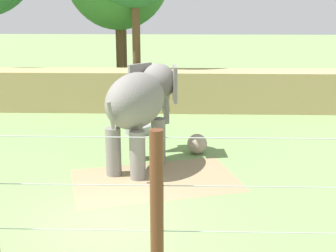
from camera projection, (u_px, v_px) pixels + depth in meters
The scene contains 7 objects.
ground_plane at pixel (107, 218), 12.16m from camera, with size 120.00×120.00×0.00m, color #759956.
dirt_patch at pixel (156, 180), 14.67m from camera, with size 5.15×3.18×0.01m, color #937F5B.
embankment_wall at pixel (144, 90), 23.49m from camera, with size 36.00×1.80×2.03m, color tan.
elephant at pixel (140, 103), 15.40m from camera, with size 2.71×4.26×3.33m.
enrichment_ball at pixel (197, 144), 17.07m from camera, with size 0.74×0.74×0.74m, color gray.
cable_fence at pixel (74, 219), 8.41m from camera, with size 10.84×0.25×3.44m.
water_tub at pixel (138, 129), 19.68m from camera, with size 1.10×1.10×0.35m.
Camera 1 is at (1.93, -10.99, 5.65)m, focal length 49.44 mm.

